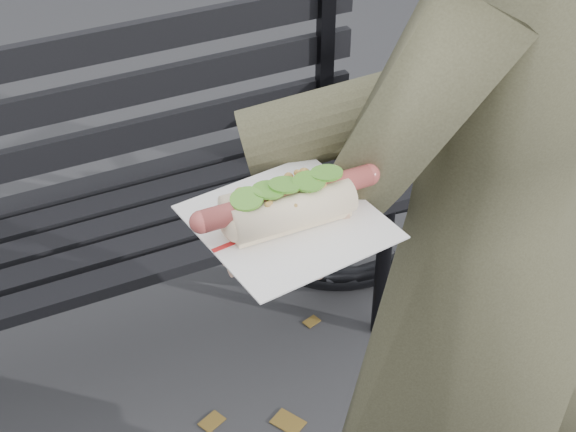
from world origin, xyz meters
name	(u,v)px	position (x,y,z in m)	size (l,w,h in m)	color
park_bench	(91,196)	(0.08, 0.99, 0.52)	(1.50, 0.44, 0.88)	black
person	(485,259)	(0.49, 0.06, 0.90)	(0.65, 0.43, 1.79)	#45432E
held_hotdog	(404,123)	(0.30, 0.03, 1.21)	(0.62, 0.31, 0.20)	#45432E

